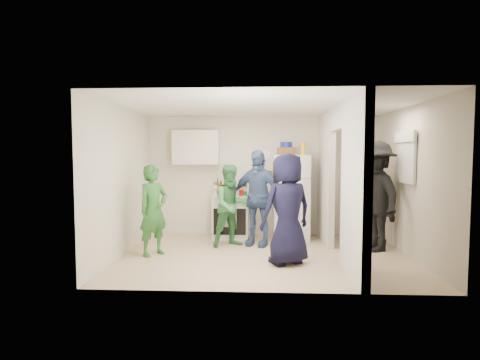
% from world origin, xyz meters
% --- Properties ---
extents(floor, '(4.80, 4.80, 0.00)m').
position_xyz_m(floor, '(0.00, 0.00, 0.00)').
color(floor, '#CEB391').
rests_on(floor, ground).
extents(wall_back, '(4.80, 0.00, 4.80)m').
position_xyz_m(wall_back, '(0.00, 1.70, 1.25)').
color(wall_back, silver).
rests_on(wall_back, floor).
extents(wall_front, '(4.80, 0.00, 4.80)m').
position_xyz_m(wall_front, '(0.00, -1.70, 1.25)').
color(wall_front, silver).
rests_on(wall_front, floor).
extents(wall_left, '(0.00, 3.40, 3.40)m').
position_xyz_m(wall_left, '(-2.40, 0.00, 1.25)').
color(wall_left, silver).
rests_on(wall_left, floor).
extents(wall_right, '(0.00, 3.40, 3.40)m').
position_xyz_m(wall_right, '(2.40, 0.00, 1.25)').
color(wall_right, silver).
rests_on(wall_right, floor).
extents(ceiling, '(4.80, 4.80, 0.00)m').
position_xyz_m(ceiling, '(0.00, 0.00, 2.50)').
color(ceiling, white).
rests_on(ceiling, wall_back).
extents(partition_pier_back, '(0.12, 1.20, 2.50)m').
position_xyz_m(partition_pier_back, '(1.20, 1.10, 1.25)').
color(partition_pier_back, silver).
rests_on(partition_pier_back, floor).
extents(partition_pier_front, '(0.12, 1.20, 2.50)m').
position_xyz_m(partition_pier_front, '(1.20, -1.10, 1.25)').
color(partition_pier_front, silver).
rests_on(partition_pier_front, floor).
extents(partition_header, '(0.12, 1.00, 0.40)m').
position_xyz_m(partition_header, '(1.20, 0.00, 2.30)').
color(partition_header, silver).
rests_on(partition_header, partition_pier_back).
extents(stove, '(0.74, 0.62, 0.88)m').
position_xyz_m(stove, '(-0.67, 1.37, 0.44)').
color(stove, white).
rests_on(stove, floor).
extents(upper_cabinet, '(0.95, 0.34, 0.70)m').
position_xyz_m(upper_cabinet, '(-1.40, 1.52, 1.85)').
color(upper_cabinet, silver).
rests_on(upper_cabinet, wall_back).
extents(fridge, '(0.70, 0.68, 1.70)m').
position_xyz_m(fridge, '(0.55, 1.34, 0.85)').
color(fridge, white).
rests_on(fridge, floor).
extents(wicker_basket, '(0.35, 0.25, 0.15)m').
position_xyz_m(wicker_basket, '(0.45, 1.39, 1.77)').
color(wicker_basket, brown).
rests_on(wicker_basket, fridge).
extents(blue_bowl, '(0.24, 0.24, 0.11)m').
position_xyz_m(blue_bowl, '(0.45, 1.39, 1.90)').
color(blue_bowl, navy).
rests_on(blue_bowl, wicker_basket).
extents(yellow_cup_stack_top, '(0.09, 0.09, 0.25)m').
position_xyz_m(yellow_cup_stack_top, '(0.77, 1.24, 1.82)').
color(yellow_cup_stack_top, yellow).
rests_on(yellow_cup_stack_top, fridge).
extents(wall_clock, '(0.22, 0.02, 0.22)m').
position_xyz_m(wall_clock, '(0.05, 1.68, 1.70)').
color(wall_clock, white).
rests_on(wall_clock, wall_back).
extents(spice_shelf, '(0.35, 0.08, 0.03)m').
position_xyz_m(spice_shelf, '(0.00, 1.65, 1.35)').
color(spice_shelf, olive).
rests_on(spice_shelf, wall_back).
extents(nook_window, '(0.03, 0.70, 0.80)m').
position_xyz_m(nook_window, '(2.38, 0.20, 1.65)').
color(nook_window, black).
rests_on(nook_window, wall_right).
extents(nook_window_frame, '(0.04, 0.76, 0.86)m').
position_xyz_m(nook_window_frame, '(2.36, 0.20, 1.65)').
color(nook_window_frame, white).
rests_on(nook_window_frame, wall_right).
extents(nook_valance, '(0.04, 0.82, 0.18)m').
position_xyz_m(nook_valance, '(2.34, 0.20, 2.00)').
color(nook_valance, white).
rests_on(nook_valance, wall_right).
extents(yellow_cup_stack_stove, '(0.09, 0.09, 0.25)m').
position_xyz_m(yellow_cup_stack_stove, '(-0.79, 1.15, 1.01)').
color(yellow_cup_stack_stove, yellow).
rests_on(yellow_cup_stack_stove, stove).
extents(red_cup, '(0.09, 0.09, 0.12)m').
position_xyz_m(red_cup, '(-0.45, 1.17, 0.94)').
color(red_cup, '#B20E0B').
rests_on(red_cup, stove).
extents(person_green_left, '(0.63, 0.66, 1.53)m').
position_xyz_m(person_green_left, '(-1.88, -0.05, 0.76)').
color(person_green_left, '#316D2B').
rests_on(person_green_left, floor).
extents(person_green_center, '(0.92, 0.85, 1.52)m').
position_xyz_m(person_green_center, '(-0.60, 0.66, 0.76)').
color(person_green_center, '#388146').
rests_on(person_green_center, floor).
extents(person_denim, '(1.14, 0.79, 1.79)m').
position_xyz_m(person_denim, '(-0.13, 0.73, 0.89)').
color(person_denim, '#39557D').
rests_on(person_denim, floor).
extents(person_navy, '(1.00, 0.88, 1.72)m').
position_xyz_m(person_navy, '(0.33, -0.46, 0.86)').
color(person_navy, black).
rests_on(person_navy, floor).
extents(person_nook, '(1.00, 1.39, 1.94)m').
position_xyz_m(person_nook, '(1.95, 0.46, 0.97)').
color(person_nook, black).
rests_on(person_nook, floor).
extents(bottle_a, '(0.06, 0.06, 0.33)m').
position_xyz_m(bottle_a, '(-0.95, 1.50, 1.05)').
color(bottle_a, maroon).
rests_on(bottle_a, stove).
extents(bottle_b, '(0.06, 0.06, 0.26)m').
position_xyz_m(bottle_b, '(-0.86, 1.29, 1.02)').
color(bottle_b, '#18491E').
rests_on(bottle_b, stove).
extents(bottle_c, '(0.08, 0.08, 0.29)m').
position_xyz_m(bottle_c, '(-0.74, 1.51, 1.03)').
color(bottle_c, silver).
rests_on(bottle_c, stove).
extents(bottle_d, '(0.07, 0.07, 0.29)m').
position_xyz_m(bottle_d, '(-0.67, 1.30, 1.03)').
color(bottle_d, '#58390F').
rests_on(bottle_d, stove).
extents(bottle_e, '(0.06, 0.06, 0.26)m').
position_xyz_m(bottle_e, '(-0.58, 1.54, 1.01)').
color(bottle_e, '#9DA2AE').
rests_on(bottle_e, stove).
extents(bottle_f, '(0.06, 0.06, 0.31)m').
position_xyz_m(bottle_f, '(-0.48, 1.38, 1.04)').
color(bottle_f, '#133614').
rests_on(bottle_f, stove).
extents(bottle_g, '(0.06, 0.06, 0.29)m').
position_xyz_m(bottle_g, '(-0.42, 1.52, 1.03)').
color(bottle_g, olive).
rests_on(bottle_g, stove).
extents(bottle_h, '(0.07, 0.07, 0.27)m').
position_xyz_m(bottle_h, '(-0.98, 1.23, 1.02)').
color(bottle_h, silver).
rests_on(bottle_h, stove).
extents(bottle_i, '(0.07, 0.07, 0.32)m').
position_xyz_m(bottle_i, '(-0.64, 1.48, 1.04)').
color(bottle_i, '#5E1011').
rests_on(bottle_i, stove).
extents(bottle_j, '(0.08, 0.08, 0.32)m').
position_xyz_m(bottle_j, '(-0.37, 1.28, 1.04)').
color(bottle_j, '#1A4C25').
rests_on(bottle_j, stove).
extents(bottle_k, '(0.08, 0.08, 0.28)m').
position_xyz_m(bottle_k, '(-0.88, 1.39, 1.03)').
color(bottle_k, brown).
rests_on(bottle_k, stove).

